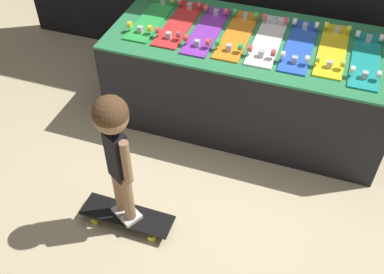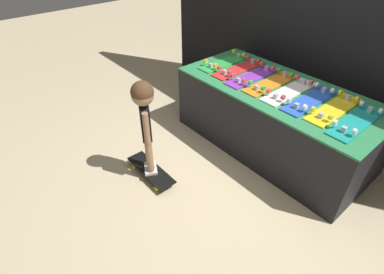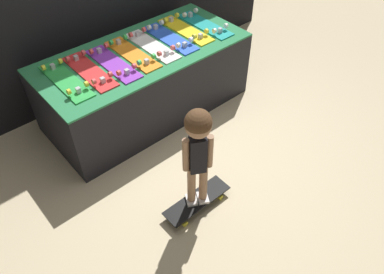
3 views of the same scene
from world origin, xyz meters
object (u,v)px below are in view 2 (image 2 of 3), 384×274
object	(u,v)px
skateboard_on_floor	(151,170)
skateboard_teal_on_rack	(357,121)
skateboard_green_on_rack	(225,62)
skateboard_blue_on_rack	(310,100)
skateboard_yellow_on_rack	(334,108)
child	(144,112)
skateboard_purple_on_rack	(253,76)
skateboard_red_on_rack	(239,68)
skateboard_orange_on_rack	(271,83)
skateboard_white_on_rack	(290,91)

from	to	relation	value
skateboard_on_floor	skateboard_teal_on_rack	bearing A→B (deg)	45.90
skateboard_green_on_rack	skateboard_blue_on_rack	bearing A→B (deg)	-1.21
skateboard_yellow_on_rack	child	distance (m)	1.82
skateboard_purple_on_rack	skateboard_teal_on_rack	distance (m)	1.22
skateboard_blue_on_rack	skateboard_red_on_rack	bearing A→B (deg)	179.10
skateboard_blue_on_rack	skateboard_yellow_on_rack	world-z (taller)	same
skateboard_purple_on_rack	skateboard_blue_on_rack	world-z (taller)	same
skateboard_orange_on_rack	skateboard_white_on_rack	world-z (taller)	same
skateboard_blue_on_rack	skateboard_on_floor	world-z (taller)	skateboard_blue_on_rack
skateboard_red_on_rack	child	distance (m)	1.44
skateboard_red_on_rack	skateboard_blue_on_rack	xyz separation A→B (m)	(0.98, -0.02, 0.00)
skateboard_orange_on_rack	skateboard_blue_on_rack	bearing A→B (deg)	-0.05
skateboard_red_on_rack	skateboard_blue_on_rack	distance (m)	0.98
skateboard_white_on_rack	child	world-z (taller)	child
skateboard_white_on_rack	skateboard_blue_on_rack	bearing A→B (deg)	-0.02
skateboard_blue_on_rack	skateboard_white_on_rack	bearing A→B (deg)	179.98
skateboard_orange_on_rack	child	size ratio (longest dim) A/B	0.73
skateboard_red_on_rack	skateboard_on_floor	distance (m)	1.61
skateboard_green_on_rack	skateboard_white_on_rack	size ratio (longest dim) A/B	1.00
skateboard_white_on_rack	skateboard_on_floor	distance (m)	1.71
skateboard_purple_on_rack	child	size ratio (longest dim) A/B	0.73
skateboard_purple_on_rack	skateboard_orange_on_rack	size ratio (longest dim) A/B	1.00
skateboard_orange_on_rack	skateboard_teal_on_rack	size ratio (longest dim) A/B	1.00
skateboard_green_on_rack	skateboard_teal_on_rack	xyz separation A→B (m)	(1.71, -0.05, 0.00)
skateboard_purple_on_rack	skateboard_on_floor	xyz separation A→B (m)	(-0.12, -1.40, -0.73)
skateboard_green_on_rack	skateboard_blue_on_rack	xyz separation A→B (m)	(1.22, -0.03, 0.00)
skateboard_purple_on_rack	skateboard_teal_on_rack	xyz separation A→B (m)	(1.22, -0.01, 0.00)
skateboard_red_on_rack	skateboard_teal_on_rack	world-z (taller)	same
skateboard_on_floor	skateboard_green_on_rack	bearing A→B (deg)	104.17
skateboard_white_on_rack	child	size ratio (longest dim) A/B	0.73
skateboard_orange_on_rack	skateboard_yellow_on_rack	distance (m)	0.73
skateboard_teal_on_rack	skateboard_on_floor	world-z (taller)	skateboard_teal_on_rack
skateboard_on_floor	child	size ratio (longest dim) A/B	0.63
skateboard_blue_on_rack	skateboard_orange_on_rack	bearing A→B (deg)	179.95
skateboard_purple_on_rack	skateboard_yellow_on_rack	size ratio (longest dim) A/B	1.00
skateboard_teal_on_rack	skateboard_green_on_rack	bearing A→B (deg)	178.25
child	skateboard_blue_on_rack	bearing A→B (deg)	87.67
skateboard_red_on_rack	skateboard_white_on_rack	size ratio (longest dim) A/B	1.00
skateboard_purple_on_rack	skateboard_on_floor	distance (m)	1.58
skateboard_teal_on_rack	child	xyz separation A→B (m)	(-1.35, -1.39, 0.02)
skateboard_purple_on_rack	skateboard_orange_on_rack	bearing A→B (deg)	4.27
child	skateboard_red_on_rack	bearing A→B (deg)	123.66
skateboard_teal_on_rack	skateboard_red_on_rack	bearing A→B (deg)	178.36
skateboard_white_on_rack	skateboard_on_floor	bearing A→B (deg)	-113.42
skateboard_orange_on_rack	skateboard_yellow_on_rack	world-z (taller)	same
skateboard_green_on_rack	skateboard_red_on_rack	distance (m)	0.24
skateboard_green_on_rack	skateboard_teal_on_rack	size ratio (longest dim) A/B	1.00
skateboard_green_on_rack	child	world-z (taller)	child
skateboard_green_on_rack	skateboard_purple_on_rack	bearing A→B (deg)	-5.09
skateboard_yellow_on_rack	skateboard_on_floor	world-z (taller)	skateboard_yellow_on_rack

